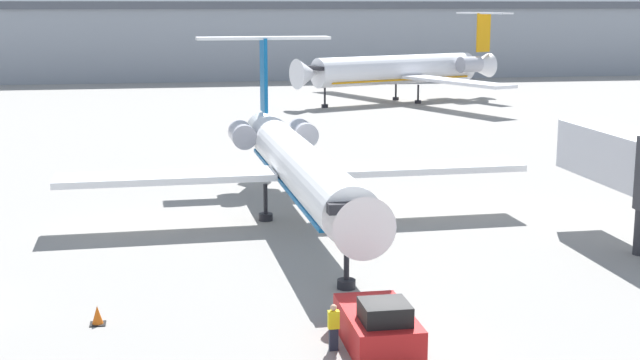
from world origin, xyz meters
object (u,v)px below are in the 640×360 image
at_px(traffic_cone_left, 97,315).
at_px(airplane_parked_far_right, 402,69).
at_px(worker_near_tug, 334,326).
at_px(airplane_main, 297,162).
at_px(jet_bridge, 628,159).
at_px(pushback_tug, 378,326).

xyz_separation_m(traffic_cone_left, airplane_parked_far_right, (32.10, 73.96, 3.72)).
bearing_deg(worker_near_tug, airplane_main, 85.30).
height_order(worker_near_tug, airplane_parked_far_right, airplane_parked_far_right).
distance_m(airplane_main, airplane_parked_far_right, 63.14).
bearing_deg(airplane_parked_far_right, traffic_cone_left, -113.46).
relative_size(airplane_parked_far_right, jet_bridge, 3.52).
bearing_deg(jet_bridge, airplane_parked_far_right, 84.40).
height_order(pushback_tug, traffic_cone_left, pushback_tug).
bearing_deg(pushback_tug, airplane_parked_far_right, 74.22).
height_order(traffic_cone_left, airplane_parked_far_right, airplane_parked_far_right).
bearing_deg(airplane_parked_far_right, jet_bridge, -95.60).
bearing_deg(pushback_tug, airplane_main, 90.24).
relative_size(pushback_tug, worker_near_tug, 2.74).
distance_m(pushback_tug, worker_near_tug, 1.64).
relative_size(traffic_cone_left, airplane_parked_far_right, 0.02).
height_order(worker_near_tug, jet_bridge, jet_bridge).
bearing_deg(jet_bridge, airplane_main, 153.40).
height_order(airplane_main, airplane_parked_far_right, airplane_parked_far_right).
bearing_deg(worker_near_tug, pushback_tug, 3.33).
xyz_separation_m(airplane_main, traffic_cone_left, (-9.98, -14.82, -3.10)).
height_order(airplane_main, pushback_tug, airplane_main).
bearing_deg(jet_bridge, worker_near_tug, -146.90).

